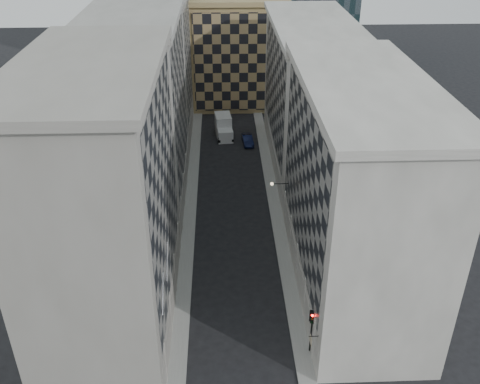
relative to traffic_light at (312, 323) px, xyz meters
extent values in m
cube|color=gray|center=(-11.15, 24.59, -3.18)|extent=(1.50, 100.00, 0.15)
cube|color=gray|center=(-0.65, 24.59, -3.18)|extent=(1.50, 100.00, 0.15)
cube|color=gray|center=(-16.90, 5.59, 8.25)|extent=(10.00, 22.00, 23.00)
cube|color=gray|center=(-12.02, 5.59, 9.75)|extent=(0.25, 19.36, 18.00)
cube|color=gray|center=(-12.10, 5.59, -1.65)|extent=(0.45, 21.12, 3.20)
cube|color=gray|center=(-16.90, 5.59, 20.10)|extent=(10.80, 22.80, 0.70)
cylinder|color=gray|center=(-12.25, -2.66, -1.05)|extent=(0.90, 0.90, 4.40)
cylinder|color=gray|center=(-12.25, 2.84, -1.05)|extent=(0.90, 0.90, 4.40)
cylinder|color=gray|center=(-12.25, 8.34, -1.05)|extent=(0.90, 0.90, 4.40)
cylinder|color=gray|center=(-12.25, 13.84, -1.05)|extent=(0.90, 0.90, 4.40)
cube|color=gray|center=(-16.90, 27.59, 7.75)|extent=(10.00, 22.00, 22.00)
cube|color=gray|center=(-12.02, 27.59, 9.25)|extent=(0.25, 19.36, 17.00)
cube|color=gray|center=(-12.10, 27.59, -1.65)|extent=(0.45, 21.12, 3.20)
cube|color=gray|center=(-16.90, 27.59, 19.10)|extent=(10.80, 22.80, 0.70)
cylinder|color=gray|center=(-12.25, 19.34, -1.05)|extent=(0.90, 0.90, 4.40)
cylinder|color=gray|center=(-12.25, 24.84, -1.05)|extent=(0.90, 0.90, 4.40)
cylinder|color=gray|center=(-12.25, 30.34, -1.05)|extent=(0.90, 0.90, 4.40)
cylinder|color=gray|center=(-12.25, 35.84, -1.05)|extent=(0.90, 0.90, 4.40)
cube|color=gray|center=(-16.90, 49.59, 7.25)|extent=(10.00, 22.00, 21.00)
cube|color=gray|center=(-12.02, 49.59, 8.75)|extent=(0.25, 19.36, 16.00)
cube|color=gray|center=(-12.10, 49.59, -1.65)|extent=(0.45, 21.12, 3.20)
cylinder|color=gray|center=(-12.25, 41.34, -1.05)|extent=(0.90, 0.90, 4.40)
cylinder|color=gray|center=(-12.25, 46.84, -1.05)|extent=(0.90, 0.90, 4.40)
cylinder|color=gray|center=(-12.25, 52.34, -1.05)|extent=(0.90, 0.90, 4.40)
cylinder|color=gray|center=(-12.25, 57.84, -1.05)|extent=(0.90, 0.90, 4.40)
cube|color=#A7A399|center=(5.10, 9.59, 6.75)|extent=(10.00, 26.00, 20.00)
cube|color=gray|center=(0.22, 9.59, 8.25)|extent=(0.25, 22.88, 15.00)
cube|color=#A7A399|center=(0.30, 9.59, -1.65)|extent=(0.45, 24.96, 3.20)
cube|color=#A7A399|center=(5.10, 9.59, 17.10)|extent=(10.80, 26.80, 0.70)
cylinder|color=#A7A399|center=(0.45, -0.81, -1.05)|extent=(0.90, 0.90, 4.40)
cylinder|color=#A7A399|center=(0.45, 4.39, -1.05)|extent=(0.90, 0.90, 4.40)
cylinder|color=#A7A399|center=(0.45, 9.59, -1.05)|extent=(0.90, 0.90, 4.40)
cylinder|color=#A7A399|center=(0.45, 14.79, -1.05)|extent=(0.90, 0.90, 4.40)
cylinder|color=#A7A399|center=(0.45, 19.99, -1.05)|extent=(0.90, 0.90, 4.40)
cube|color=#A7A399|center=(5.10, 36.59, 6.25)|extent=(10.00, 28.00, 19.00)
cube|color=gray|center=(0.22, 36.59, 7.75)|extent=(0.25, 24.64, 14.00)
cube|color=#A7A399|center=(0.30, 36.59, -1.65)|extent=(0.45, 26.88, 3.20)
cube|color=#A7A399|center=(5.10, 36.59, 16.10)|extent=(10.80, 28.80, 0.70)
cube|color=#A58357|center=(-3.90, 62.59, 5.75)|extent=(16.00, 14.00, 18.00)
cube|color=tan|center=(-3.90, 55.49, 5.75)|extent=(15.20, 0.25, 16.50)
cube|color=#2B2521|center=(-5.90, 76.59, 10.75)|extent=(6.00, 6.00, 28.00)
cylinder|color=gray|center=(-11.80, -1.41, 4.75)|extent=(0.10, 2.33, 2.33)
cylinder|color=gray|center=(-11.80, 2.59, 4.75)|extent=(0.10, 2.33, 2.33)
cylinder|color=black|center=(-0.80, 18.59, 2.95)|extent=(1.80, 0.08, 0.08)
sphere|color=#FFE5B2|center=(-1.70, 18.59, 2.95)|extent=(0.36, 0.36, 0.36)
cylinder|color=black|center=(0.00, 0.00, -1.52)|extent=(0.14, 0.14, 3.17)
cube|color=black|center=(0.00, 0.00, 0.61)|extent=(0.40, 0.36, 1.09)
cube|color=black|center=(0.05, 0.17, 0.61)|extent=(0.53, 0.20, 1.24)
sphere|color=#FF0C07|center=(-0.05, -0.16, 0.98)|extent=(0.20, 0.20, 0.20)
sphere|color=#331E05|center=(-0.05, -0.16, 0.61)|extent=(0.20, 0.20, 0.20)
sphere|color=black|center=(-0.05, -0.16, 0.24)|extent=(0.20, 0.20, 0.20)
cube|color=silver|center=(-6.53, 44.14, -2.31)|extent=(2.53, 2.72, 1.88)
cube|color=silver|center=(-6.79, 46.85, -1.63)|extent=(2.75, 3.98, 3.24)
cylinder|color=black|center=(-7.49, 43.21, -2.78)|extent=(0.40, 0.97, 0.94)
cylinder|color=black|center=(-5.41, 43.41, -2.78)|extent=(0.40, 0.97, 0.94)
cylinder|color=black|center=(-7.95, 48.00, -2.78)|extent=(0.40, 0.97, 0.94)
cylinder|color=black|center=(-5.87, 48.20, -2.78)|extent=(0.40, 0.97, 0.94)
imported|color=#0E1434|center=(-3.12, 42.74, -2.56)|extent=(1.87, 4.34, 1.39)
cylinder|color=black|center=(-0.30, -2.41, 0.93)|extent=(0.76, 0.08, 0.06)
cube|color=#C2B08E|center=(-0.50, -2.41, 0.55)|extent=(0.07, 0.67, 0.66)
camera|label=1|loc=(-7.22, -32.65, 31.22)|focal=40.00mm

